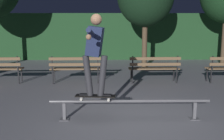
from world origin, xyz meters
name	(u,v)px	position (x,y,z in m)	size (l,w,h in m)	color
ground_plane	(131,123)	(0.00, 0.00, 0.00)	(90.00, 90.00, 0.00)	gray
hedge_backdrop	(116,36)	(0.00, 9.68, 1.20)	(24.00, 1.20, 2.40)	#234C28
grind_rail	(130,104)	(0.00, 0.23, 0.32)	(3.12, 0.18, 0.40)	slate
skateboard	(95,96)	(-0.67, 0.23, 0.47)	(0.80, 0.28, 0.09)	black
skateboarder	(95,48)	(-0.67, 0.23, 1.41)	(0.63, 1.40, 1.56)	black
park_bench_left_center	(75,67)	(-1.44, 3.50, 0.54)	(1.61, 0.47, 0.88)	black
park_bench_right_center	(154,66)	(1.04, 3.50, 0.54)	(1.61, 0.47, 0.88)	black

